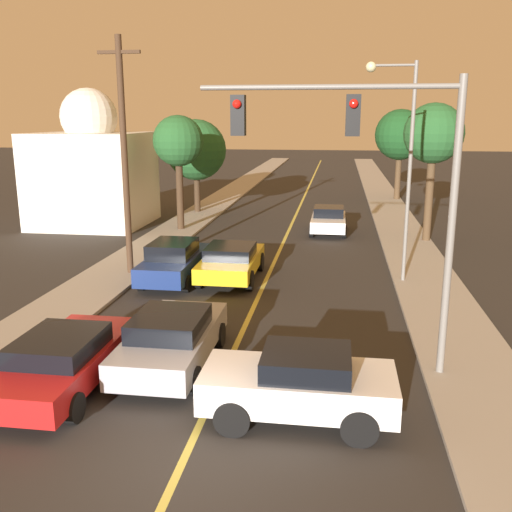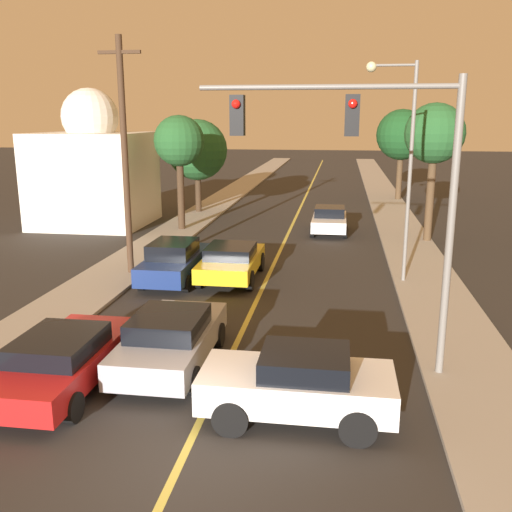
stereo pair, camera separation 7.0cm
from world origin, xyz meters
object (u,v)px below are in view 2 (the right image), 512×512
at_px(tree_right_near, 435,135).
at_px(domed_building_left, 94,170).
at_px(utility_pole_left, 125,154).
at_px(tree_right_far, 402,135).
at_px(car_crossing_right, 298,384).
at_px(car_far_oncoming, 329,220).
at_px(tree_left_near, 179,142).
at_px(car_outer_lane_front, 63,359).
at_px(tree_left_far, 197,150).
at_px(car_outer_lane_second, 174,261).
at_px(streetlamp_right, 401,146).
at_px(traffic_signal_mast, 372,164).
at_px(car_near_lane_front, 171,338).
at_px(car_near_lane_second, 231,261).

distance_m(tree_right_near, domed_building_left, 18.47).
bearing_deg(utility_pole_left, tree_right_far, 61.40).
bearing_deg(tree_right_far, car_crossing_right, -98.64).
bearing_deg(car_far_oncoming, tree_left_near, 3.71).
distance_m(utility_pole_left, tree_left_near, 9.03).
bearing_deg(car_outer_lane_front, tree_right_far, 72.06).
bearing_deg(car_far_oncoming, tree_left_far, -31.97).
bearing_deg(car_outer_lane_second, car_outer_lane_front, -90.00).
height_order(car_outer_lane_second, streetlamp_right, streetlamp_right).
distance_m(traffic_signal_mast, tree_left_far, 24.40).
xyz_separation_m(car_near_lane_front, tree_right_far, (8.25, 30.45, 4.02)).
height_order(car_far_oncoming, streetlamp_right, streetlamp_right).
bearing_deg(car_outer_lane_front, car_crossing_right, -6.31).
bearing_deg(tree_right_near, utility_pole_left, -147.50).
xyz_separation_m(car_near_lane_front, car_outer_lane_second, (-2.10, 7.42, 0.04)).
distance_m(car_near_lane_front, car_near_lane_second, 7.89).
xyz_separation_m(traffic_signal_mast, utility_pole_left, (-8.72, 7.54, -0.34)).
distance_m(car_outer_lane_front, streetlamp_right, 13.51).
bearing_deg(car_crossing_right, domed_building_left, 33.18).
bearing_deg(car_near_lane_second, utility_pole_left, 179.53).
height_order(tree_left_far, tree_right_near, tree_right_near).
height_order(car_far_oncoming, car_crossing_right, car_crossing_right).
height_order(traffic_signal_mast, tree_left_far, traffic_signal_mast).
distance_m(car_outer_lane_front, car_far_oncoming, 19.75).
distance_m(streetlamp_right, tree_left_far, 18.21).
height_order(car_outer_lane_second, tree_right_far, tree_right_far).
relative_size(car_crossing_right, tree_right_near, 0.60).
height_order(tree_left_near, tree_right_near, tree_right_near).
xyz_separation_m(car_near_lane_second, streetlamp_right, (6.07, 0.46, 4.32)).
bearing_deg(tree_right_far, tree_left_near, -133.35).
distance_m(traffic_signal_mast, domed_building_left, 22.99).
xyz_separation_m(car_far_oncoming, utility_pole_left, (-7.51, -9.53, 3.96)).
bearing_deg(car_far_oncoming, car_crossing_right, 89.49).
xyz_separation_m(streetlamp_right, domed_building_left, (-15.95, 9.72, -1.97)).
xyz_separation_m(car_outer_lane_second, tree_right_far, (10.34, 23.03, 3.98)).
relative_size(streetlamp_right, utility_pole_left, 0.89).
bearing_deg(car_near_lane_second, car_crossing_right, -71.69).
height_order(utility_pole_left, tree_right_far, utility_pole_left).
relative_size(traffic_signal_mast, tree_right_near, 1.03).
distance_m(utility_pole_left, domed_building_left, 11.82).
xyz_separation_m(car_outer_lane_front, utility_pole_left, (-1.93, 9.42, 3.98)).
height_order(car_near_lane_second, streetlamp_right, streetlamp_right).
xyz_separation_m(car_near_lane_front, car_crossing_right, (3.30, -2.09, 0.05)).
bearing_deg(car_near_lane_front, tree_right_far, 74.85).
relative_size(car_outer_lane_second, traffic_signal_mast, 0.66).
bearing_deg(car_far_oncoming, car_outer_lane_second, 60.98).
bearing_deg(car_near_lane_second, tree_left_far, 108.63).
relative_size(car_far_oncoming, tree_left_near, 0.67).
bearing_deg(car_far_oncoming, domed_building_left, -2.62).
height_order(car_near_lane_second, car_outer_lane_front, car_near_lane_second).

